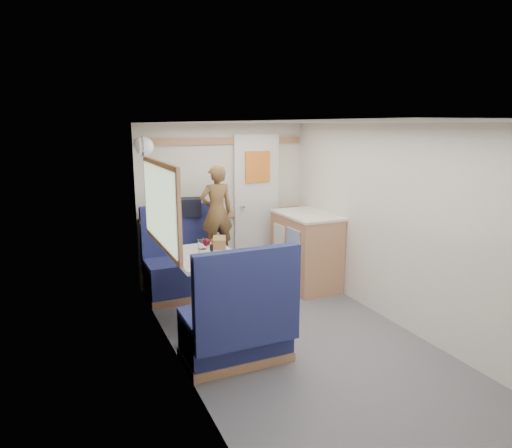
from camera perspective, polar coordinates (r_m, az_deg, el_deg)
name	(u,v)px	position (r m, az deg, el deg)	size (l,w,h in m)	color
floor	(312,353)	(4.22, 7.03, -15.77)	(4.50, 4.50, 0.00)	#515156
ceiling	(319,122)	(3.73, 7.85, 12.50)	(4.50, 4.50, 0.00)	silver
wall_back	(224,203)	(5.85, -4.08, 2.65)	(2.20, 0.02, 2.00)	silver
wall_left	(188,260)	(3.43, -8.55, -4.44)	(0.02, 4.50, 2.00)	silver
wall_right	(417,232)	(4.51, 19.45, -0.95)	(0.02, 4.50, 2.00)	silver
oak_trim_low	(224,215)	(5.86, -3.99, 1.17)	(2.15, 0.02, 0.08)	#B0724F
oak_trim_high	(223,141)	(5.75, -4.13, 10.30)	(2.15, 0.02, 0.08)	#B0724F
side_window	(160,205)	(4.33, -11.96, 2.33)	(0.04, 1.30, 0.72)	#A8B99D
rear_door	(257,203)	(5.99, 0.08, 2.64)	(0.62, 0.12, 1.86)	white
dinette_table	(206,270)	(4.60, -6.31, -5.68)	(0.62, 0.92, 0.72)	white
bench_far	(184,270)	(5.47, -9.02, -5.72)	(0.90, 0.59, 1.05)	navy
bench_near	(238,329)	(3.93, -2.27, -12.98)	(0.90, 0.59, 1.05)	navy
ledge	(176,218)	(5.56, -9.91, 0.73)	(0.90, 0.14, 0.04)	#B0724F
dome_light	(144,146)	(5.11, -13.82, 9.39)	(0.20, 0.20, 0.20)	white
galley_counter	(306,250)	(5.68, 6.23, -3.20)	(0.57, 0.92, 0.92)	#B0724F
person	(217,212)	(5.31, -4.95, 1.54)	(0.39, 0.26, 1.08)	brown
duffel_bag	(182,207)	(5.56, -9.19, 2.08)	(0.44, 0.21, 0.21)	black
tray	(225,260)	(4.33, -3.83, -4.50)	(0.24, 0.31, 0.02)	white
orange_fruit	(227,255)	(4.32, -3.71, -3.91)	(0.08, 0.08, 0.08)	orange
cheese_block	(206,254)	(4.44, -6.22, -3.77)	(0.09, 0.06, 0.03)	#E1CC82
wine_glass	(206,243)	(4.50, -6.22, -2.38)	(0.08, 0.08, 0.17)	white
tumbler_left	(203,255)	(4.32, -6.69, -3.90)	(0.08, 0.08, 0.12)	white
tumbler_right	(201,243)	(4.76, -6.89, -2.43)	(0.07, 0.07, 0.11)	white
beer_glass	(214,244)	(4.77, -5.31, -2.48)	(0.06, 0.06, 0.09)	brown
pepper_grinder	(212,249)	(4.60, -5.57, -3.07)	(0.03, 0.03, 0.09)	black
bread_loaf	(219,242)	(4.80, -4.60, -2.31)	(0.13, 0.24, 0.10)	#8C603B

